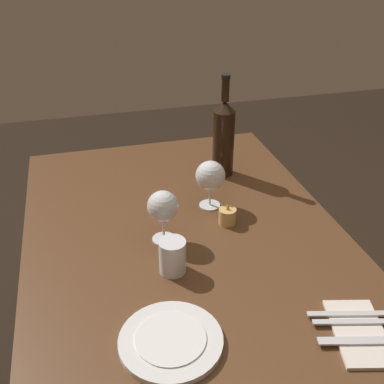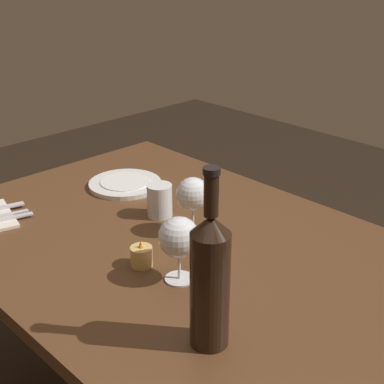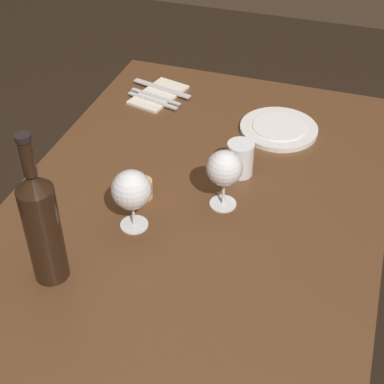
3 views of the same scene
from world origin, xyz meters
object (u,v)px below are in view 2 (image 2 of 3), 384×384
object	(u,v)px
wine_bottle	(210,279)
dinner_plate	(125,184)
wine_glass_right	(179,238)
wine_glass_left	(194,195)
water_tumbler	(160,202)
votive_candle	(142,257)

from	to	relation	value
wine_bottle	dinner_plate	bearing A→B (deg)	-26.06
wine_glass_right	dinner_plate	bearing A→B (deg)	-25.21
wine_glass_left	water_tumbler	bearing A→B (deg)	-2.18
wine_glass_right	wine_bottle	world-z (taller)	wine_bottle
wine_glass_left	wine_glass_right	bearing A→B (deg)	127.71
wine_glass_right	wine_bottle	bearing A→B (deg)	151.82
wine_glass_left	dinner_plate	xyz separation A→B (m)	(0.37, -0.06, -0.10)
wine_glass_left	dinner_plate	distance (m)	0.39
votive_candle	dinner_plate	distance (m)	0.48
dinner_plate	wine_glass_right	bearing A→B (deg)	154.79
wine_glass_left	votive_candle	xyz separation A→B (m)	(-0.03, 0.20, -0.08)
wine_glass_right	dinner_plate	xyz separation A→B (m)	(0.50, -0.24, -0.10)
wine_bottle	dinner_plate	world-z (taller)	wine_bottle
wine_bottle	dinner_plate	distance (m)	0.79
wine_glass_left	wine_glass_right	world-z (taller)	same
wine_glass_left	votive_candle	size ratio (longest dim) A/B	2.29
wine_bottle	votive_candle	xyz separation A→B (m)	(0.30, -0.08, -0.12)
wine_bottle	votive_candle	world-z (taller)	wine_bottle
dinner_plate	wine_glass_left	bearing A→B (deg)	170.51
votive_candle	wine_glass_left	bearing A→B (deg)	-81.24
wine_glass_right	water_tumbler	size ratio (longest dim) A/B	1.68
wine_glass_right	dinner_plate	world-z (taller)	wine_glass_right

